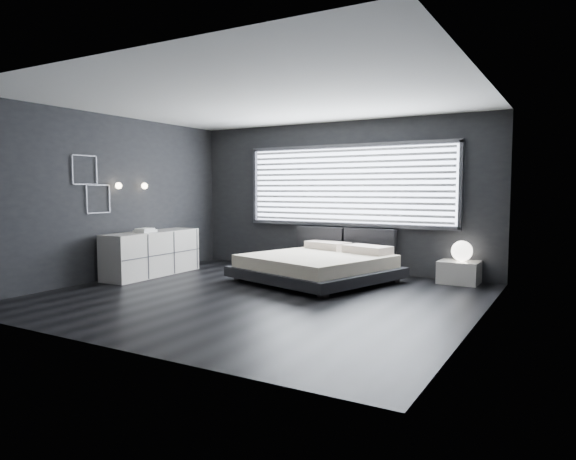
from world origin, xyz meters
The scene contains 12 objects.
room centered at (0.00, 0.00, 1.40)m, with size 6.04×6.00×2.80m.
window centered at (0.20, 2.70, 1.61)m, with size 4.14×0.09×1.52m.
headboard centered at (0.18, 2.64, 0.57)m, with size 1.96×0.16×0.52m.
sconce_near centered at (-2.88, 0.05, 1.60)m, with size 0.18×0.11×0.11m.
sconce_far centered at (-2.88, 0.65, 1.60)m, with size 0.18×0.11×0.11m.
wall_art_upper centered at (-2.98, -0.55, 1.85)m, with size 0.01×0.48×0.48m.
wall_art_lower centered at (-2.98, -0.30, 1.38)m, with size 0.01×0.48×0.48m.
bed centered at (0.19, 1.51, 0.27)m, with size 2.76×2.69×0.58m.
nightstand centered at (2.29, 2.50, 0.18)m, with size 0.63×0.52×0.37m, color silver.
orb_lamp centered at (2.33, 2.50, 0.53)m, with size 0.34×0.34×0.34m, color white.
dresser centered at (-2.65, 0.57, 0.39)m, with size 0.60×1.98×0.79m.
book_stack centered at (-2.65, 0.41, 0.82)m, with size 0.27×0.35×0.07m.
Camera 1 is at (4.01, -6.12, 1.54)m, focal length 32.00 mm.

